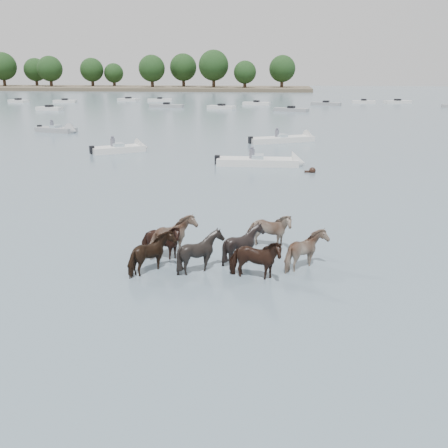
# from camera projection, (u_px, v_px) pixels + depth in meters

# --- Properties ---
(ground) EXTENTS (400.00, 400.00, 0.00)m
(ground) POSITION_uv_depth(u_px,v_px,m) (203.00, 273.00, 15.94)
(ground) COLOR slate
(ground) RESTS_ON ground
(shoreline) EXTENTS (160.00, 30.00, 1.00)m
(shoreline) POSITION_uv_depth(u_px,v_px,m) (70.00, 88.00, 166.05)
(shoreline) COLOR #4C4233
(shoreline) RESTS_ON ground
(pony_herd) EXTENTS (6.65, 4.16, 1.51)m
(pony_herd) POSITION_uv_depth(u_px,v_px,m) (218.00, 247.00, 16.52)
(pony_herd) COLOR black
(pony_herd) RESTS_ON ground
(swimming_pony) EXTENTS (0.72, 0.44, 0.44)m
(swimming_pony) POSITION_uv_depth(u_px,v_px,m) (312.00, 171.00, 31.56)
(swimming_pony) COLOR black
(swimming_pony) RESTS_ON ground
(motorboat_a) EXTENTS (4.66, 3.95, 1.92)m
(motorboat_a) POSITION_uv_depth(u_px,v_px,m) (127.00, 149.00, 39.62)
(motorboat_a) COLOR silver
(motorboat_a) RESTS_ON ground
(motorboat_b) EXTENTS (6.23, 1.84, 1.92)m
(motorboat_b) POSITION_uv_depth(u_px,v_px,m) (269.00, 162.00, 33.88)
(motorboat_b) COLOR silver
(motorboat_b) RESTS_ON ground
(motorboat_c) EXTENTS (6.54, 4.53, 1.92)m
(motorboat_c) POSITION_uv_depth(u_px,v_px,m) (289.00, 139.00, 45.11)
(motorboat_c) COLOR silver
(motorboat_c) RESTS_ON ground
(motorboat_f) EXTENTS (5.12, 2.90, 1.92)m
(motorboat_f) POSITION_uv_depth(u_px,v_px,m) (61.00, 130.00, 51.83)
(motorboat_f) COLOR gray
(motorboat_f) RESTS_ON ground
(distant_flotilla) EXTENTS (106.28, 28.51, 0.93)m
(distant_flotilla) POSITION_uv_depth(u_px,v_px,m) (278.00, 104.00, 91.34)
(distant_flotilla) COLOR silver
(distant_flotilla) RESTS_ON ground
(treeline) EXTENTS (145.97, 20.74, 12.38)m
(treeline) POSITION_uv_depth(u_px,v_px,m) (73.00, 68.00, 164.96)
(treeline) COLOR #382619
(treeline) RESTS_ON ground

